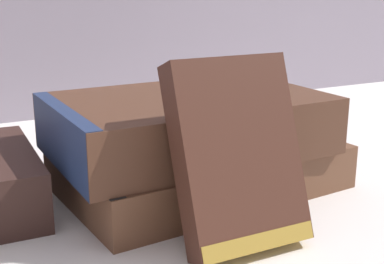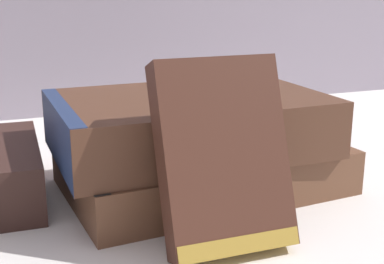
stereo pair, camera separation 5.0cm
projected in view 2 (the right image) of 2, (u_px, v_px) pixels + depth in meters
ground_plane at (233, 209)px, 0.44m from camera, size 3.00×3.00×0.00m
book_flat_bottom at (197, 168)px, 0.48m from camera, size 0.25×0.17×0.04m
book_flat_top at (183, 123)px, 0.46m from camera, size 0.23×0.16×0.05m
book_leaning_front at (223, 163)px, 0.36m from camera, size 0.09×0.07×0.13m
pocket_watch at (230, 92)px, 0.45m from camera, size 0.06×0.06×0.01m
reading_glasses at (130, 144)px, 0.61m from camera, size 0.10×0.05×0.00m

